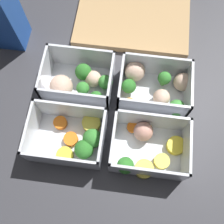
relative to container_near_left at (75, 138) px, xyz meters
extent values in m
plane|color=#38383D|center=(0.07, 0.07, -0.03)|extent=(4.00, 4.00, 0.00)
cube|color=silver|center=(-0.01, 0.00, -0.02)|extent=(0.15, 0.11, 0.00)
cube|color=silver|center=(-0.01, -0.05, 0.01)|extent=(0.15, 0.01, 0.07)
cube|color=silver|center=(-0.01, 0.05, 0.01)|extent=(0.15, 0.01, 0.07)
cube|color=silver|center=(-0.09, 0.00, 0.01)|extent=(0.01, 0.11, 0.07)
cube|color=silver|center=(0.06, 0.00, 0.01)|extent=(0.01, 0.11, 0.07)
cylinder|color=#DBC647|center=(0.03, 0.04, -0.01)|extent=(0.05, 0.05, 0.02)
cylinder|color=orange|center=(-0.01, 0.00, -0.02)|extent=(0.04, 0.04, 0.01)
cylinder|color=yellow|center=(-0.02, -0.03, -0.01)|extent=(0.05, 0.05, 0.01)
cylinder|color=#407A37|center=(0.02, -0.02, -0.02)|extent=(0.01, 0.01, 0.01)
sphere|color=#2D7228|center=(0.02, -0.02, 0.01)|extent=(0.04, 0.04, 0.04)
cylinder|color=orange|center=(-0.04, 0.03, -0.02)|extent=(0.03, 0.03, 0.01)
cylinder|color=#49883F|center=(0.04, 0.00, -0.02)|extent=(0.01, 0.01, 0.01)
sphere|color=#388433|center=(0.04, 0.00, 0.01)|extent=(0.04, 0.04, 0.04)
cube|color=silver|center=(0.15, 0.00, -0.02)|extent=(0.15, 0.11, 0.00)
cube|color=silver|center=(0.15, -0.05, 0.01)|extent=(0.15, 0.01, 0.07)
cube|color=silver|center=(0.15, 0.05, 0.01)|extent=(0.15, 0.01, 0.07)
cube|color=silver|center=(0.08, 0.00, 0.01)|extent=(0.01, 0.11, 0.07)
cube|color=silver|center=(0.22, 0.00, 0.01)|extent=(0.01, 0.11, 0.07)
cylinder|color=#DBC647|center=(0.18, -0.02, -0.01)|extent=(0.04, 0.04, 0.01)
cylinder|color=yellow|center=(0.21, 0.01, -0.01)|extent=(0.05, 0.05, 0.02)
cylinder|color=#407A37|center=(0.11, -0.04, -0.01)|extent=(0.01, 0.01, 0.02)
sphere|color=#2D7228|center=(0.11, -0.04, 0.01)|extent=(0.03, 0.03, 0.03)
cylinder|color=#DBC647|center=(0.15, -0.04, -0.01)|extent=(0.04, 0.04, 0.02)
cylinder|color=orange|center=(0.12, 0.04, -0.02)|extent=(0.03, 0.03, 0.01)
sphere|color=tan|center=(0.14, 0.03, 0.00)|extent=(0.06, 0.06, 0.04)
cube|color=silver|center=(-0.01, 0.13, -0.02)|extent=(0.15, 0.11, 0.00)
cube|color=silver|center=(-0.01, 0.08, 0.01)|extent=(0.15, 0.01, 0.07)
cube|color=silver|center=(-0.01, 0.18, 0.01)|extent=(0.15, 0.01, 0.07)
cube|color=silver|center=(-0.09, 0.13, 0.01)|extent=(0.01, 0.11, 0.07)
cube|color=silver|center=(0.06, 0.13, 0.01)|extent=(0.01, 0.11, 0.07)
sphere|color=beige|center=(-0.05, 0.11, 0.00)|extent=(0.07, 0.07, 0.05)
sphere|color=beige|center=(0.02, 0.14, 0.00)|extent=(0.05, 0.05, 0.04)
cylinder|color=#407A37|center=(0.03, 0.09, -0.02)|extent=(0.01, 0.01, 0.01)
sphere|color=#2D7228|center=(0.03, 0.09, 0.00)|extent=(0.03, 0.03, 0.03)
cylinder|color=#407A37|center=(-0.01, 0.15, -0.02)|extent=(0.01, 0.01, 0.01)
sphere|color=#2D7228|center=(-0.01, 0.15, 0.00)|extent=(0.04, 0.04, 0.04)
cylinder|color=#49883F|center=(0.00, 0.11, -0.01)|extent=(0.01, 0.01, 0.02)
sphere|color=#388433|center=(0.00, 0.11, 0.01)|extent=(0.03, 0.03, 0.03)
cylinder|color=#519448|center=(0.05, 0.13, -0.02)|extent=(0.01, 0.01, 0.01)
sphere|color=#42933D|center=(0.05, 0.13, 0.00)|extent=(0.03, 0.03, 0.03)
cube|color=silver|center=(0.15, 0.13, -0.02)|extent=(0.15, 0.11, 0.00)
cube|color=silver|center=(0.15, 0.08, 0.01)|extent=(0.15, 0.01, 0.07)
cube|color=silver|center=(0.15, 0.18, 0.01)|extent=(0.15, 0.01, 0.07)
cube|color=silver|center=(0.08, 0.13, 0.01)|extent=(0.01, 0.11, 0.07)
cube|color=silver|center=(0.22, 0.13, 0.01)|extent=(0.01, 0.11, 0.07)
cylinder|color=orange|center=(0.10, 0.09, -0.01)|extent=(0.04, 0.04, 0.01)
cylinder|color=#407A37|center=(0.10, 0.13, -0.02)|extent=(0.01, 0.01, 0.01)
sphere|color=#2D7228|center=(0.10, 0.13, 0.00)|extent=(0.03, 0.03, 0.03)
sphere|color=beige|center=(0.21, 0.16, 0.00)|extent=(0.06, 0.06, 0.04)
cylinder|color=#49883F|center=(0.17, 0.16, -0.01)|extent=(0.01, 0.01, 0.02)
sphere|color=#388433|center=(0.17, 0.16, 0.01)|extent=(0.03, 0.03, 0.03)
sphere|color=beige|center=(0.17, 0.11, 0.00)|extent=(0.05, 0.05, 0.04)
sphere|color=beige|center=(0.11, 0.17, 0.00)|extent=(0.06, 0.06, 0.05)
cylinder|color=#519448|center=(0.20, 0.09, -0.02)|extent=(0.01, 0.01, 0.01)
sphere|color=#42933D|center=(0.20, 0.09, 0.00)|extent=(0.04, 0.04, 0.04)
cube|color=blue|center=(-0.19, 0.24, 0.07)|extent=(0.07, 0.07, 0.19)
cube|color=tan|center=(0.09, 0.32, -0.02)|extent=(0.28, 0.18, 0.02)
camera|label=1|loc=(0.09, -0.13, 0.52)|focal=42.00mm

